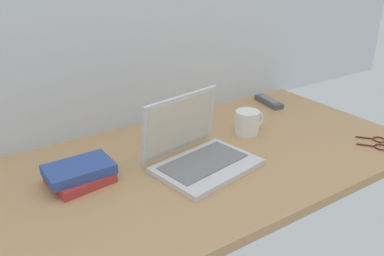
% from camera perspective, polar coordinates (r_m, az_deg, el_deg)
% --- Properties ---
extents(desk, '(1.60, 0.76, 0.03)m').
position_cam_1_polar(desk, '(1.30, -0.50, -5.59)').
color(desk, tan).
rests_on(desk, ground).
extents(laptop, '(0.34, 0.30, 0.22)m').
position_cam_1_polar(laptop, '(1.26, 0.77, -3.31)').
color(laptop, silver).
rests_on(laptop, desk).
extents(coffee_mug, '(0.13, 0.09, 0.09)m').
position_cam_1_polar(coffee_mug, '(1.49, 7.97, 0.86)').
color(coffee_mug, white).
rests_on(coffee_mug, desk).
extents(remote_control_near, '(0.07, 0.16, 0.02)m').
position_cam_1_polar(remote_control_near, '(1.82, 10.90, 3.73)').
color(remote_control_near, '#4C4C51').
rests_on(remote_control_near, desk).
extents(eyeglasses, '(0.14, 0.14, 0.01)m').
position_cam_1_polar(eyeglasses, '(1.56, 25.18, -1.96)').
color(eyeglasses, '#591E19').
rests_on(eyeglasses, desk).
extents(book_stack, '(0.19, 0.17, 0.06)m').
position_cam_1_polar(book_stack, '(1.22, -15.79, -6.26)').
color(book_stack, '#B23333').
rests_on(book_stack, desk).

